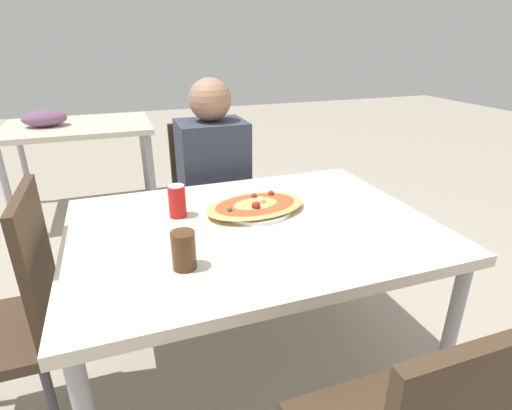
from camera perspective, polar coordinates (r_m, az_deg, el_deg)
The scene contains 9 objects.
ground_plane at distance 1.91m, azimuth -0.40°, elevation -23.01°, with size 14.00×14.00×0.00m, color #9E9384.
dining_table at distance 1.50m, azimuth -0.47°, elevation -4.97°, with size 1.31×0.95×0.73m.
chair_far_seated at distance 2.28m, azimuth -6.58°, elevation 0.87°, with size 0.40×0.40×0.94m.
chair_side_left at distance 1.60m, azimuth -31.57°, elevation -13.13°, with size 0.40×0.40×0.94m.
person_seated at distance 2.11m, azimuth -6.04°, elevation 4.35°, with size 0.34×0.30×1.19m.
pizza_main at distance 1.57m, azimuth -0.07°, elevation -0.20°, with size 0.43×0.30×0.06m.
soda_can at distance 1.54m, azimuth -11.19°, elevation 0.55°, with size 0.07×0.07×0.12m.
drink_glass at distance 1.20m, azimuth -10.29°, elevation -6.40°, with size 0.07×0.07×0.12m.
background_table at distance 3.50m, azimuth -24.70°, elevation 9.50°, with size 1.10×0.80×0.85m.
Camera 1 is at (-0.43, -1.25, 1.38)m, focal length 28.00 mm.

